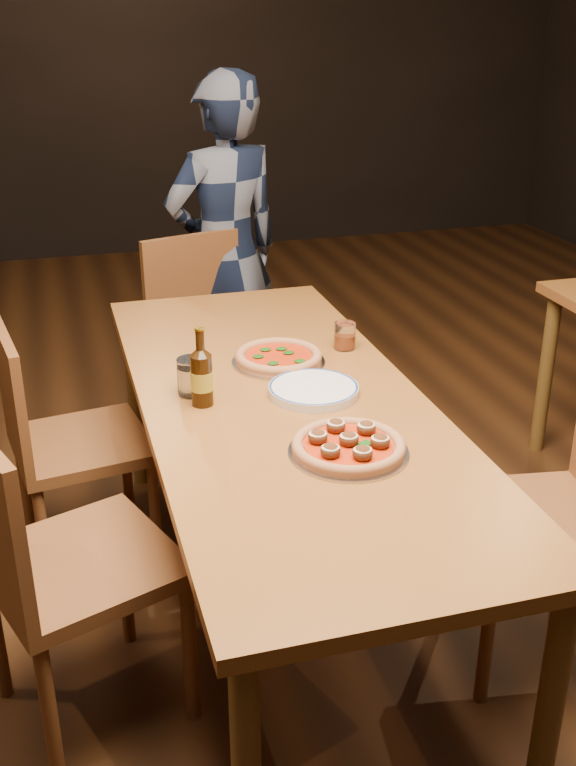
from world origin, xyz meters
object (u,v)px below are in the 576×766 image
object	(u,v)px
chair_main_sw	(82,442)
chair_end	(216,347)
diner	(225,254)
plate_stack	(314,390)
water_glass	(192,376)
chair_main_e	(537,517)
beer_bottle	(202,378)
amber_glass	(345,336)
pizza_margherita	(278,357)
table_main	(283,421)
chair_main_nw	(82,561)
pizza_meatball	(349,445)

from	to	relation	value
chair_main_sw	chair_end	world-z (taller)	chair_end
chair_main_sw	diner	world-z (taller)	diner
plate_stack	water_glass	distance (m)	0.35
chair_main_e	diner	world-z (taller)	diner
chair_main_sw	chair_main_e	bearing A→B (deg)	-133.61
water_glass	diner	distance (m)	1.42
beer_bottle	amber_glass	world-z (taller)	beer_bottle
pizza_margherita	diner	xyz separation A→B (m)	(0.09, 1.21, 0.01)
chair_main_sw	amber_glass	distance (m)	0.94
diner	table_main	bearing A→B (deg)	66.56
chair_main_nw	pizza_meatball	world-z (taller)	chair_main_nw
table_main	pizza_margherita	size ratio (longest dim) A/B	6.79
chair_main_sw	diner	xyz separation A→B (m)	(0.71, 1.01, 0.32)
chair_main_sw	diner	distance (m)	1.27
table_main	plate_stack	bearing A→B (deg)	3.02
diner	pizza_meatball	bearing A→B (deg)	69.88
table_main	diner	bearing A→B (deg)	84.32
chair_main_e	amber_glass	bearing A→B (deg)	-145.23
pizza_meatball	amber_glass	world-z (taller)	amber_glass
amber_glass	chair_main_nw	bearing A→B (deg)	-147.63
chair_main_nw	pizza_meatball	distance (m)	0.75
plate_stack	diner	distance (m)	1.46
chair_main_sw	amber_glass	xyz separation A→B (m)	(0.87, -0.14, 0.34)
pizza_margherita	amber_glass	world-z (taller)	amber_glass
plate_stack	chair_main_nw	bearing A→B (deg)	-159.67
chair_main_nw	table_main	bearing A→B (deg)	-87.56
table_main	chair_main_nw	distance (m)	0.69
table_main	chair_main_sw	bearing A→B (deg)	140.95
pizza_meatball	amber_glass	xyz separation A→B (m)	(0.23, 0.68, 0.02)
beer_bottle	diner	size ratio (longest dim) A/B	0.14
chair_main_nw	pizza_margherita	world-z (taller)	chair_main_nw
chair_main_e	pizza_margherita	size ratio (longest dim) A/B	3.18
table_main	chair_end	world-z (taller)	chair_end
chair_main_nw	diner	bearing A→B (deg)	-43.95
chair_end	beer_bottle	size ratio (longest dim) A/B	4.24
table_main	water_glass	world-z (taller)	water_glass
table_main	chair_main_nw	bearing A→B (deg)	-157.26
pizza_meatball	beer_bottle	size ratio (longest dim) A/B	1.37
chair_main_e	beer_bottle	world-z (taller)	beer_bottle
chair_end	plate_stack	size ratio (longest dim) A/B	3.62
beer_bottle	chair_main_nw	bearing A→B (deg)	-143.55
chair_main_nw	chair_main_sw	world-z (taller)	chair_main_nw
table_main	pizza_margherita	bearing A→B (deg)	77.53
chair_main_e	pizza_meatball	bearing A→B (deg)	-82.71
water_glass	amber_glass	xyz separation A→B (m)	(0.54, 0.22, -0.01)
amber_glass	chair_main_e	bearing A→B (deg)	-64.05
table_main	chair_main_e	bearing A→B (deg)	-30.33
chair_end	diner	bearing A→B (deg)	53.77
amber_glass	plate_stack	bearing A→B (deg)	-123.25
chair_main_sw	plate_stack	bearing A→B (deg)	-133.55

